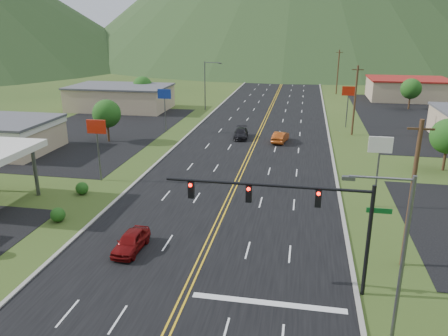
% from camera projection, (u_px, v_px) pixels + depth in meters
% --- Properties ---
extents(traffic_signal, '(13.10, 0.43, 7.00)m').
position_uv_depth(traffic_signal, '(300.00, 208.00, 25.34)').
color(traffic_signal, black).
rests_on(traffic_signal, ground).
extents(streetlight_east, '(3.28, 0.25, 9.00)m').
position_uv_depth(streetlight_east, '(397.00, 251.00, 20.84)').
color(streetlight_east, '#59595E').
rests_on(streetlight_east, ground).
extents(streetlight_west, '(3.28, 0.25, 9.00)m').
position_uv_depth(streetlight_west, '(207.00, 83.00, 80.82)').
color(streetlight_west, '#59595E').
rests_on(streetlight_west, ground).
extents(building_west_far, '(18.40, 11.40, 4.50)m').
position_uv_depth(building_west_far, '(121.00, 97.00, 82.70)').
color(building_west_far, tan).
rests_on(building_west_far, ground).
extents(building_east_far, '(16.40, 12.40, 4.50)m').
position_uv_depth(building_east_far, '(408.00, 89.00, 93.52)').
color(building_east_far, tan).
rests_on(building_east_far, ground).
extents(pole_sign_west_a, '(2.00, 0.18, 6.40)m').
position_uv_depth(pole_sign_west_a, '(97.00, 133.00, 43.92)').
color(pole_sign_west_a, '#59595E').
rests_on(pole_sign_west_a, ground).
extents(pole_sign_west_b, '(2.00, 0.18, 6.40)m').
position_uv_depth(pole_sign_west_b, '(165.00, 98.00, 64.46)').
color(pole_sign_west_b, '#59595E').
rests_on(pole_sign_west_b, ground).
extents(pole_sign_east_a, '(2.00, 0.18, 6.40)m').
position_uv_depth(pole_sign_east_a, '(380.00, 152.00, 37.37)').
color(pole_sign_east_a, '#59595E').
rests_on(pole_sign_east_a, ground).
extents(pole_sign_east_b, '(2.00, 0.18, 6.40)m').
position_uv_depth(pole_sign_east_b, '(348.00, 95.00, 67.24)').
color(pole_sign_east_b, '#59595E').
rests_on(pole_sign_east_b, ground).
extents(tree_west_a, '(3.84, 3.84, 5.82)m').
position_uv_depth(tree_west_a, '(107.00, 114.00, 59.33)').
color(tree_west_a, '#382314').
rests_on(tree_west_a, ground).
extents(tree_west_b, '(3.84, 3.84, 5.82)m').
position_uv_depth(tree_west_b, '(143.00, 86.00, 85.40)').
color(tree_west_b, '#382314').
rests_on(tree_west_b, ground).
extents(tree_east_a, '(3.84, 3.84, 5.82)m').
position_uv_depth(tree_east_a, '(448.00, 136.00, 47.38)').
color(tree_east_a, '#382314').
rests_on(tree_east_a, ground).
extents(tree_east_b, '(3.84, 3.84, 5.82)m').
position_uv_depth(tree_east_b, '(411.00, 89.00, 82.16)').
color(tree_east_b, '#382314').
rests_on(tree_east_b, ground).
extents(utility_pole_a, '(1.60, 0.28, 10.00)m').
position_uv_depth(utility_pole_a, '(412.00, 194.00, 27.92)').
color(utility_pole_a, '#382314').
rests_on(utility_pole_a, ground).
extents(utility_pole_b, '(1.60, 0.28, 10.00)m').
position_uv_depth(utility_pole_b, '(355.00, 100.00, 62.46)').
color(utility_pole_b, '#382314').
rests_on(utility_pole_b, ground).
extents(utility_pole_c, '(1.60, 0.28, 10.00)m').
position_uv_depth(utility_pole_c, '(338.00, 72.00, 99.81)').
color(utility_pole_c, '#382314').
rests_on(utility_pole_c, ground).
extents(utility_pole_d, '(1.60, 0.28, 10.00)m').
position_uv_depth(utility_pole_d, '(330.00, 59.00, 137.15)').
color(utility_pole_d, '#382314').
rests_on(utility_pole_d, ground).
extents(car_red_near, '(1.80, 4.17, 1.40)m').
position_uv_depth(car_red_near, '(131.00, 242.00, 31.12)').
color(car_red_near, maroon).
rests_on(car_red_near, ground).
extents(car_dark_mid, '(2.26, 4.79, 1.35)m').
position_uv_depth(car_dark_mid, '(241.00, 134.00, 61.93)').
color(car_dark_mid, black).
rests_on(car_dark_mid, ground).
extents(car_red_far, '(2.27, 4.66, 1.47)m').
position_uv_depth(car_red_far, '(280.00, 137.00, 59.78)').
color(car_red_far, '#9E3E11').
rests_on(car_red_far, ground).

